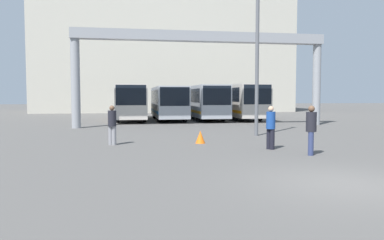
{
  "coord_description": "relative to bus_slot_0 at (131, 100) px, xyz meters",
  "views": [
    {
      "loc": [
        -5.19,
        -8.31,
        2.15
      ],
      "look_at": [
        -0.33,
        20.53,
        0.3
      ],
      "focal_mm": 35.0,
      "sensor_mm": 36.0,
      "label": 1
    }
  ],
  "objects": [
    {
      "name": "pedestrian_mid_right",
      "position": [
        -0.9,
        -17.48,
        -0.87
      ],
      "size": [
        0.36,
        0.36,
        1.75
      ],
      "rotation": [
        0.0,
        0.0,
        2.79
      ],
      "color": "gray",
      "rests_on": "ground"
    },
    {
      "name": "overhead_gantry",
      "position": [
        5.04,
        -8.05,
        3.56
      ],
      "size": [
        18.08,
        0.8,
        6.72
      ],
      "color": "gray",
      "rests_on": "ground"
    },
    {
      "name": "ground_plane",
      "position": [
        5.04,
        -26.0,
        -1.81
      ],
      "size": [
        200.0,
        200.0,
        0.0
      ],
      "primitive_type": "plane",
      "color": "#514F4C"
    },
    {
      "name": "bus_slot_1",
      "position": [
        3.36,
        -0.45,
        -0.09
      ],
      "size": [
        2.54,
        10.08,
        2.98
      ],
      "color": "#999EA5",
      "rests_on": "ground"
    },
    {
      "name": "building_backdrop",
      "position": [
        5.04,
        20.39,
        6.28
      ],
      "size": [
        35.17,
        12.0,
        16.18
      ],
      "color": "#B7B2A3",
      "rests_on": "ground"
    },
    {
      "name": "pedestrian_near_center",
      "position": [
        5.5,
        -19.95,
        -0.87
      ],
      "size": [
        0.37,
        0.37,
        1.76
      ],
      "rotation": [
        0.0,
        0.0,
        5.28
      ],
      "color": "black",
      "rests_on": "ground"
    },
    {
      "name": "lamp_post",
      "position": [
        6.72,
        -14.76,
        2.96
      ],
      "size": [
        0.36,
        0.36,
        8.8
      ],
      "color": "#595B60",
      "rests_on": "ground"
    },
    {
      "name": "bus_slot_2",
      "position": [
        6.72,
        -0.03,
        -0.02
      ],
      "size": [
        2.51,
        10.92,
        3.1
      ],
      "color": "#999EA5",
      "rests_on": "ground"
    },
    {
      "name": "pedestrian_near_right",
      "position": [
        6.4,
        -21.62,
        -0.84
      ],
      "size": [
        0.38,
        0.38,
        1.82
      ],
      "rotation": [
        0.0,
        0.0,
        1.1
      ],
      "color": "navy",
      "rests_on": "ground"
    },
    {
      "name": "bus_slot_3",
      "position": [
        10.07,
        0.32,
        0.04
      ],
      "size": [
        2.56,
        11.62,
        3.2
      ],
      "color": "beige",
      "rests_on": "ground"
    },
    {
      "name": "traffic_cone",
      "position": [
        3.06,
        -17.55,
        -1.52
      ],
      "size": [
        0.45,
        0.45,
        0.58
      ],
      "color": "orange",
      "rests_on": "ground"
    },
    {
      "name": "bus_slot_0",
      "position": [
        0.0,
        0.0,
        0.0
      ],
      "size": [
        2.53,
        10.97,
        3.13
      ],
      "color": "beige",
      "rests_on": "ground"
    }
  ]
}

